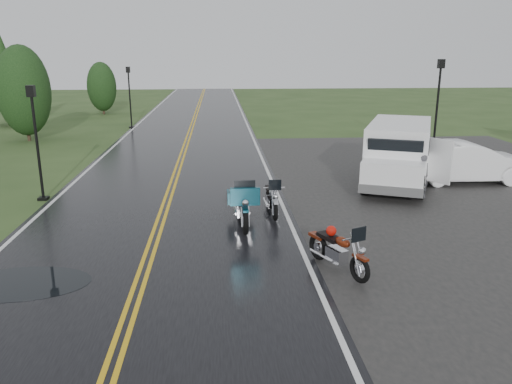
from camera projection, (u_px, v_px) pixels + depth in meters
ground at (150, 255)px, 12.36m from camera, size 120.00×120.00×0.00m
road at (179, 166)px, 21.96m from camera, size 8.00×100.00×0.04m
parking_pad at (476, 191)px, 17.98m from camera, size 14.00×24.00×0.03m
motorcycle_red at (360, 259)px, 10.58m from camera, size 1.54×2.17×1.21m
motorcycle_teal at (245, 210)px, 13.41m from camera, size 0.99×2.55×1.49m
motorcycle_silver at (275, 203)px, 14.57m from camera, size 0.79×2.05×1.20m
van_white at (367, 162)px, 17.29m from camera, size 4.45×6.41×2.36m
person_at_van at (421, 177)px, 16.91m from camera, size 0.61×0.45×1.53m
sedan_white at (468, 163)px, 19.07m from camera, size 4.75×1.73×1.56m
lamp_post_near_left at (37, 144)px, 16.50m from camera, size 0.33×0.33×3.88m
lamp_post_far_left at (130, 97)px, 32.93m from camera, size 0.35×0.35×4.04m
lamp_post_far_right at (437, 106)px, 24.71m from camera, size 0.40×0.40×4.61m
tree_left_mid at (25, 101)px, 27.91m from camera, size 2.91×2.91×4.55m
tree_left_far at (102, 92)px, 40.60m from camera, size 2.33×2.33×3.58m
pine_left_far at (5, 80)px, 33.80m from camera, size 2.94×2.94×6.13m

